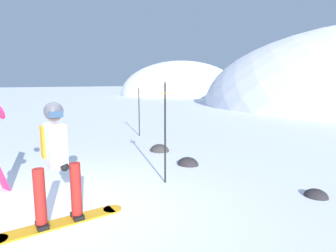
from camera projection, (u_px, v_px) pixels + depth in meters
ground_plane at (57, 211)px, 4.35m from camera, size 300.00×300.00×0.00m
ridge_peak_far at (180, 95)px, 47.38m from camera, size 20.73×18.66×11.40m
snowboarder_main at (56, 160)px, 3.83m from camera, size 0.84×1.74×1.71m
piste_marker_near at (139, 108)px, 10.46m from camera, size 0.20×0.20×1.84m
piste_marker_far at (165, 125)px, 5.43m from camera, size 0.20×0.20×2.03m
rock_dark at (188, 165)px, 6.82m from camera, size 0.53×0.45×0.37m
rock_mid at (316, 197)px, 4.89m from camera, size 0.40×0.34×0.28m
rock_small at (160, 151)px, 8.19m from camera, size 0.59×0.50×0.41m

